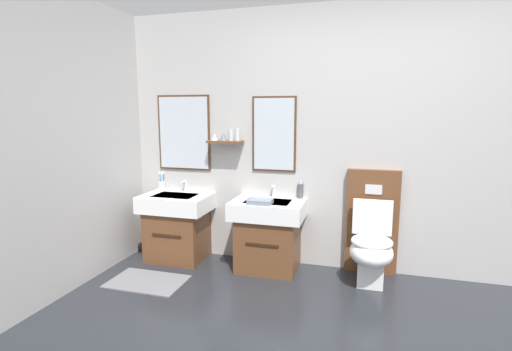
{
  "coord_description": "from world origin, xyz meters",
  "views": [
    {
      "loc": [
        0.01,
        -2.0,
        1.52
      ],
      "look_at": [
        -0.98,
        1.44,
        0.93
      ],
      "focal_mm": 26.76,
      "sensor_mm": 36.0,
      "label": 1
    }
  ],
  "objects_px": {
    "vanity_sink_left": "(178,224)",
    "toothbrush_cup": "(162,185)",
    "toilet": "(371,240)",
    "vanity_sink_right": "(268,232)",
    "folded_hand_towel": "(260,202)",
    "soap_dispenser": "(300,191)"
  },
  "relations": [
    {
      "from": "vanity_sink_left",
      "to": "toothbrush_cup",
      "type": "height_order",
      "value": "toothbrush_cup"
    },
    {
      "from": "toilet",
      "to": "toothbrush_cup",
      "type": "bearing_deg",
      "value": 175.83
    },
    {
      "from": "vanity_sink_left",
      "to": "toilet",
      "type": "relative_size",
      "value": 0.69
    },
    {
      "from": "toothbrush_cup",
      "to": "toilet",
      "type": "bearing_deg",
      "value": -4.17
    },
    {
      "from": "vanity_sink_right",
      "to": "folded_hand_towel",
      "type": "height_order",
      "value": "folded_hand_towel"
    },
    {
      "from": "toilet",
      "to": "toothbrush_cup",
      "type": "distance_m",
      "value": 2.24
    },
    {
      "from": "toothbrush_cup",
      "to": "soap_dispenser",
      "type": "relative_size",
      "value": 1.16
    },
    {
      "from": "vanity_sink_left",
      "to": "toilet",
      "type": "xyz_separation_m",
      "value": [
        1.94,
        0.02,
        0.01
      ]
    },
    {
      "from": "vanity_sink_left",
      "to": "toilet",
      "type": "height_order",
      "value": "toilet"
    },
    {
      "from": "soap_dispenser",
      "to": "folded_hand_towel",
      "type": "bearing_deg",
      "value": -132.43
    },
    {
      "from": "soap_dispenser",
      "to": "folded_hand_towel",
      "type": "xyz_separation_m",
      "value": [
        -0.32,
        -0.35,
        -0.05
      ]
    },
    {
      "from": "toilet",
      "to": "toothbrush_cup",
      "type": "height_order",
      "value": "toilet"
    },
    {
      "from": "toilet",
      "to": "toothbrush_cup",
      "type": "xyz_separation_m",
      "value": [
        -2.21,
        0.16,
        0.37
      ]
    },
    {
      "from": "vanity_sink_right",
      "to": "soap_dispenser",
      "type": "distance_m",
      "value": 0.52
    },
    {
      "from": "vanity_sink_right",
      "to": "toilet",
      "type": "distance_m",
      "value": 0.96
    },
    {
      "from": "vanity_sink_left",
      "to": "toothbrush_cup",
      "type": "distance_m",
      "value": 0.49
    },
    {
      "from": "toilet",
      "to": "soap_dispenser",
      "type": "bearing_deg",
      "value": 166.02
    },
    {
      "from": "toothbrush_cup",
      "to": "vanity_sink_right",
      "type": "bearing_deg",
      "value": -8.17
    },
    {
      "from": "folded_hand_towel",
      "to": "vanity_sink_left",
      "type": "bearing_deg",
      "value": 170.49
    },
    {
      "from": "vanity_sink_right",
      "to": "toothbrush_cup",
      "type": "relative_size",
      "value": 3.32
    },
    {
      "from": "vanity_sink_right",
      "to": "vanity_sink_left",
      "type": "bearing_deg",
      "value": 180.0
    },
    {
      "from": "toothbrush_cup",
      "to": "soap_dispenser",
      "type": "bearing_deg",
      "value": 0.38
    }
  ]
}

